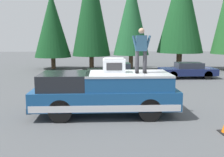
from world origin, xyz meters
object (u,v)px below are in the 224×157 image
(pickup_truck, at_px, (105,93))
(compressor_unit, at_px, (114,65))
(person_on_truck_bed, at_px, (141,49))
(parked_car_black, at_px, (116,71))
(parked_car_navy, at_px, (188,70))

(pickup_truck, xyz_separation_m, compressor_unit, (0.14, -0.35, 1.05))
(pickup_truck, xyz_separation_m, person_on_truck_bed, (-0.08, -1.37, 1.68))
(compressor_unit, xyz_separation_m, parked_car_black, (8.57, -0.59, -1.35))
(parked_car_navy, bearing_deg, pickup_truck, 144.81)
(person_on_truck_bed, bearing_deg, compressor_unit, 77.48)
(pickup_truck, height_order, compressor_unit, compressor_unit)
(person_on_truck_bed, xyz_separation_m, parked_car_black, (8.79, 0.42, -1.97))
(parked_car_navy, bearing_deg, compressor_unit, 145.90)
(compressor_unit, distance_m, parked_car_navy, 10.69)
(parked_car_navy, bearing_deg, parked_car_black, 92.31)
(compressor_unit, distance_m, parked_car_black, 8.69)
(person_on_truck_bed, distance_m, parked_car_navy, 10.45)
(compressor_unit, height_order, parked_car_black, compressor_unit)
(compressor_unit, distance_m, person_on_truck_bed, 1.22)
(parked_car_black, bearing_deg, compressor_unit, 176.03)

